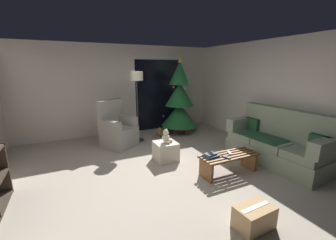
% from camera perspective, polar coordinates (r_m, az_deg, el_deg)
% --- Properties ---
extents(ground_plane, '(7.00, 7.00, 0.00)m').
position_cam_1_polar(ground_plane, '(3.87, -1.00, -15.28)').
color(ground_plane, '#9E9384').
extents(wall_back, '(5.72, 0.12, 2.50)m').
position_cam_1_polar(wall_back, '(6.33, -12.56, 7.83)').
color(wall_back, beige).
rests_on(wall_back, ground).
extents(wall_right, '(0.12, 6.00, 2.50)m').
position_cam_1_polar(wall_right, '(5.27, 28.74, 5.30)').
color(wall_right, beige).
rests_on(wall_right, ground).
extents(patio_door_frame, '(1.60, 0.02, 2.20)m').
position_cam_1_polar(patio_door_frame, '(6.63, -2.41, 7.11)').
color(patio_door_frame, silver).
rests_on(patio_door_frame, ground).
extents(patio_door_glass, '(1.50, 0.02, 2.10)m').
position_cam_1_polar(patio_door_glass, '(6.62, -2.34, 6.66)').
color(patio_door_glass, black).
rests_on(patio_door_glass, ground).
extents(couch, '(0.91, 1.99, 1.08)m').
position_cam_1_polar(couch, '(4.82, 27.05, -5.60)').
color(couch, gray).
rests_on(couch, ground).
extents(coffee_table, '(1.10, 0.40, 0.36)m').
position_cam_1_polar(coffee_table, '(4.08, 15.91, -10.37)').
color(coffee_table, brown).
rests_on(coffee_table, ground).
extents(remote_graphite, '(0.09, 0.16, 0.02)m').
position_cam_1_polar(remote_graphite, '(3.87, 15.23, -9.58)').
color(remote_graphite, '#333338').
rests_on(remote_graphite, coffee_table).
extents(remote_silver, '(0.10, 0.16, 0.02)m').
position_cam_1_polar(remote_silver, '(4.07, 16.09, -8.44)').
color(remote_silver, '#ADADB2').
rests_on(remote_silver, coffee_table).
extents(book_stack, '(0.26, 0.22, 0.06)m').
position_cam_1_polar(book_stack, '(3.85, 11.32, -9.22)').
color(book_stack, '#285684').
rests_on(book_stack, coffee_table).
extents(cell_phone, '(0.11, 0.16, 0.01)m').
position_cam_1_polar(cell_phone, '(3.84, 11.25, -8.60)').
color(cell_phone, black).
rests_on(cell_phone, book_stack).
extents(christmas_tree, '(1.03, 1.03, 2.13)m').
position_cam_1_polar(christmas_tree, '(6.15, 3.10, 5.07)').
color(christmas_tree, '#4C1E19').
rests_on(christmas_tree, ground).
extents(armchair, '(0.95, 0.95, 1.13)m').
position_cam_1_polar(armchair, '(5.31, -13.36, -2.70)').
color(armchair, gray).
rests_on(armchair, ground).
extents(floor_lamp, '(0.32, 0.32, 1.78)m').
position_cam_1_polar(floor_lamp, '(5.43, -8.37, 9.77)').
color(floor_lamp, '#2D2D30').
rests_on(floor_lamp, ground).
extents(ottoman, '(0.44, 0.44, 0.39)m').
position_cam_1_polar(ottoman, '(4.47, -0.63, -8.34)').
color(ottoman, beige).
rests_on(ottoman, ground).
extents(teddy_bear_cream, '(0.21, 0.22, 0.29)m').
position_cam_1_polar(teddy_bear_cream, '(4.35, -0.52, -4.53)').
color(teddy_bear_cream, beige).
rests_on(teddy_bear_cream, ottoman).
extents(teddy_bear_chestnut_by_tree, '(0.21, 0.20, 0.29)m').
position_cam_1_polar(teddy_bear_chestnut_by_tree, '(5.89, -2.30, -3.52)').
color(teddy_bear_chestnut_by_tree, brown).
rests_on(teddy_bear_chestnut_by_tree, ground).
extents(cardboard_box_taped_mid_floor, '(0.48, 0.32, 0.28)m').
position_cam_1_polar(cardboard_box_taped_mid_floor, '(2.99, 22.00, -22.90)').
color(cardboard_box_taped_mid_floor, tan).
rests_on(cardboard_box_taped_mid_floor, ground).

